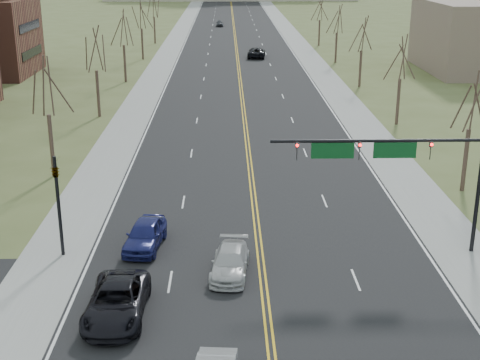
{
  "coord_description": "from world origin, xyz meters",
  "views": [
    {
      "loc": [
        -1.92,
        -22.14,
        16.79
      ],
      "look_at": [
        -1.08,
        18.0,
        3.0
      ],
      "focal_mm": 50.0,
      "sensor_mm": 36.0,
      "label": 1
    }
  ],
  "objects_px": {
    "signal_mast": "(393,159)",
    "car_sb_inner_second": "(230,262)",
    "car_far_nb": "(256,52)",
    "car_far_sb": "(220,23)",
    "car_sb_outer_lead": "(117,302)",
    "signal_left": "(58,195)",
    "car_sb_outer_second": "(145,234)"
  },
  "relations": [
    {
      "from": "signal_left",
      "to": "signal_mast",
      "type": "bearing_deg",
      "value": -0.0
    },
    {
      "from": "car_far_nb",
      "to": "car_far_sb",
      "type": "distance_m",
      "value": 49.19
    },
    {
      "from": "signal_left",
      "to": "car_sb_outer_second",
      "type": "bearing_deg",
      "value": 11.18
    },
    {
      "from": "car_sb_outer_second",
      "to": "signal_mast",
      "type": "bearing_deg",
      "value": 3.27
    },
    {
      "from": "signal_left",
      "to": "car_sb_outer_lead",
      "type": "bearing_deg",
      "value": -59.1
    },
    {
      "from": "signal_mast",
      "to": "car_sb_outer_second",
      "type": "xyz_separation_m",
      "value": [
        -14.25,
        0.93,
        -4.92
      ]
    },
    {
      "from": "signal_mast",
      "to": "car_sb_outer_lead",
      "type": "relative_size",
      "value": 2.04
    },
    {
      "from": "signal_left",
      "to": "car_far_sb",
      "type": "bearing_deg",
      "value": 86.26
    },
    {
      "from": "car_sb_outer_lead",
      "to": "car_far_sb",
      "type": "height_order",
      "value": "car_sb_outer_lead"
    },
    {
      "from": "signal_left",
      "to": "car_sb_outer_lead",
      "type": "xyz_separation_m",
      "value": [
        4.24,
        -7.09,
        -2.88
      ]
    },
    {
      "from": "car_far_sb",
      "to": "signal_left",
      "type": "bearing_deg",
      "value": -92.87
    },
    {
      "from": "car_sb_outer_lead",
      "to": "car_far_sb",
      "type": "bearing_deg",
      "value": 88.94
    },
    {
      "from": "signal_mast",
      "to": "car_sb_outer_lead",
      "type": "bearing_deg",
      "value": -154.25
    },
    {
      "from": "car_sb_inner_second",
      "to": "car_sb_outer_second",
      "type": "relative_size",
      "value": 0.98
    },
    {
      "from": "car_far_nb",
      "to": "car_far_sb",
      "type": "relative_size",
      "value": 1.48
    },
    {
      "from": "signal_mast",
      "to": "car_sb_inner_second",
      "type": "relative_size",
      "value": 2.55
    },
    {
      "from": "car_far_sb",
      "to": "car_sb_outer_lead",
      "type": "bearing_deg",
      "value": -90.83
    },
    {
      "from": "signal_mast",
      "to": "car_sb_outer_second",
      "type": "height_order",
      "value": "signal_mast"
    },
    {
      "from": "signal_mast",
      "to": "car_sb_inner_second",
      "type": "xyz_separation_m",
      "value": [
        -9.21,
        -2.64,
        -5.06
      ]
    },
    {
      "from": "car_sb_outer_second",
      "to": "car_far_sb",
      "type": "relative_size",
      "value": 1.2
    },
    {
      "from": "signal_mast",
      "to": "car_sb_inner_second",
      "type": "height_order",
      "value": "signal_mast"
    },
    {
      "from": "car_sb_inner_second",
      "to": "signal_left",
      "type": "bearing_deg",
      "value": 171.03
    },
    {
      "from": "signal_left",
      "to": "car_far_sb",
      "type": "height_order",
      "value": "signal_left"
    },
    {
      "from": "signal_mast",
      "to": "car_sb_outer_second",
      "type": "relative_size",
      "value": 2.49
    },
    {
      "from": "car_sb_inner_second",
      "to": "car_far_sb",
      "type": "distance_m",
      "value": 127.47
    },
    {
      "from": "car_sb_inner_second",
      "to": "car_far_nb",
      "type": "relative_size",
      "value": 0.79
    },
    {
      "from": "car_sb_outer_lead",
      "to": "car_sb_inner_second",
      "type": "height_order",
      "value": "car_sb_outer_lead"
    },
    {
      "from": "car_sb_outer_lead",
      "to": "car_sb_outer_second",
      "type": "distance_m",
      "value": 8.03
    },
    {
      "from": "car_sb_inner_second",
      "to": "car_far_nb",
      "type": "distance_m",
      "value": 78.86
    },
    {
      "from": "signal_left",
      "to": "car_far_sb",
      "type": "xyz_separation_m",
      "value": [
        8.17,
        124.82,
        -3.01
      ]
    },
    {
      "from": "signal_left",
      "to": "car_sb_inner_second",
      "type": "height_order",
      "value": "signal_left"
    },
    {
      "from": "car_sb_outer_second",
      "to": "car_far_nb",
      "type": "relative_size",
      "value": 0.81
    }
  ]
}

